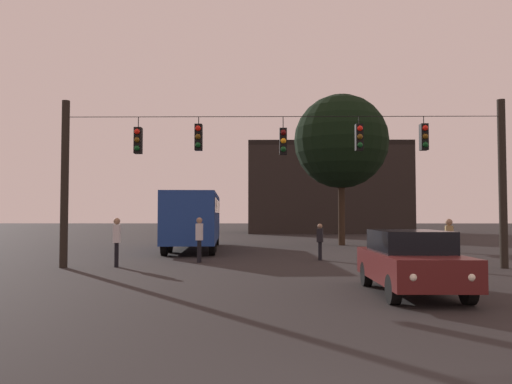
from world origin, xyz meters
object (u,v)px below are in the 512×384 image
object	(u,v)px
pedestrian_crossing_left	(320,240)
pedestrian_near_bus	(449,241)
car_near_right	(411,261)
pedestrian_crossing_right	(117,239)
tree_left_silhouette	(341,142)
city_bus	(195,215)
pedestrian_crossing_center	(199,237)

from	to	relation	value
pedestrian_crossing_left	pedestrian_near_bus	xyz separation A→B (m)	(4.01, -3.80, 0.15)
car_near_right	pedestrian_crossing_right	size ratio (longest dim) A/B	2.43
car_near_right	tree_left_silhouette	world-z (taller)	tree_left_silhouette
city_bus	pedestrian_crossing_center	size ratio (longest dim) A/B	6.21
pedestrian_crossing_center	pedestrian_near_bus	distance (m)	9.36
pedestrian_crossing_center	tree_left_silhouette	size ratio (longest dim) A/B	0.19
pedestrian_near_bus	car_near_right	bearing A→B (deg)	-118.20
pedestrian_crossing_left	pedestrian_crossing_center	world-z (taller)	pedestrian_crossing_center
city_bus	pedestrian_crossing_center	bearing A→B (deg)	-81.10
pedestrian_near_bus	pedestrian_crossing_center	bearing A→B (deg)	162.81
car_near_right	city_bus	bearing A→B (deg)	114.81
city_bus	car_near_right	distance (m)	17.37
pedestrian_near_bus	pedestrian_crossing_right	bearing A→B (deg)	175.36
car_near_right	pedestrian_crossing_right	world-z (taller)	pedestrian_crossing_right
pedestrian_near_bus	tree_left_silhouette	world-z (taller)	tree_left_silhouette
city_bus	tree_left_silhouette	distance (m)	10.64
pedestrian_crossing_right	pedestrian_near_bus	xyz separation A→B (m)	(11.74, -0.95, -0.02)
pedestrian_near_bus	tree_left_silhouette	xyz separation A→B (m)	(-1.46, 14.44, 5.50)
city_bus	pedestrian_crossing_right	distance (m)	9.62
pedestrian_crossing_center	pedestrian_near_bus	xyz separation A→B (m)	(8.94, -2.77, -0.02)
pedestrian_crossing_center	tree_left_silhouette	distance (m)	14.91
city_bus	pedestrian_crossing_left	size ratio (longest dim) A/B	7.30
city_bus	pedestrian_crossing_left	world-z (taller)	city_bus
car_near_right	tree_left_silhouette	size ratio (longest dim) A/B	0.46
pedestrian_crossing_left	pedestrian_near_bus	bearing A→B (deg)	-43.43
pedestrian_crossing_left	tree_left_silhouette	xyz separation A→B (m)	(2.56, 10.64, 5.65)
pedestrian_crossing_left	pedestrian_crossing_center	xyz separation A→B (m)	(-4.93, -1.03, 0.17)
car_near_right	pedestrian_near_bus	distance (m)	6.06
pedestrian_crossing_left	tree_left_silhouette	size ratio (longest dim) A/B	0.16
pedestrian_crossing_center	tree_left_silhouette	world-z (taller)	tree_left_silhouette
pedestrian_crossing_left	pedestrian_crossing_center	bearing A→B (deg)	-168.18
car_near_right	tree_left_silhouette	xyz separation A→B (m)	(1.41, 19.78, 5.71)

